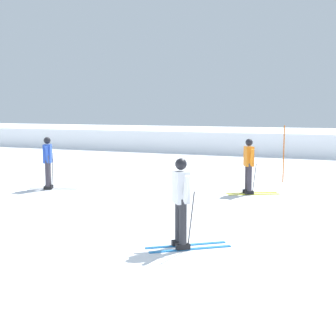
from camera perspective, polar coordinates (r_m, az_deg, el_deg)
The scene contains 6 objects.
ground_plane at distance 10.93m, azimuth -10.60°, elevation -6.95°, with size 120.00×120.00×0.00m, color white.
far_snow_ridge at distance 30.56m, azimuth 12.20°, elevation 3.13°, with size 80.00×6.91×1.27m, color white.
skier_blue at distance 16.14m, azimuth -14.00°, elevation 0.76°, with size 1.59×1.08×1.71m.
skier_orange at distance 14.99m, azimuth 9.55°, elevation 0.40°, with size 1.58×1.10×1.71m.
skier_white at distance 9.01m, azimuth 1.59°, elevation -3.86°, with size 1.48×1.29×1.71m.
trail_marker_pole at distance 17.60m, azimuth 13.51°, elevation 1.60°, with size 0.04×0.04×2.03m, color #C65614.
Camera 1 is at (6.00, -8.76, 2.61)m, focal length 51.56 mm.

